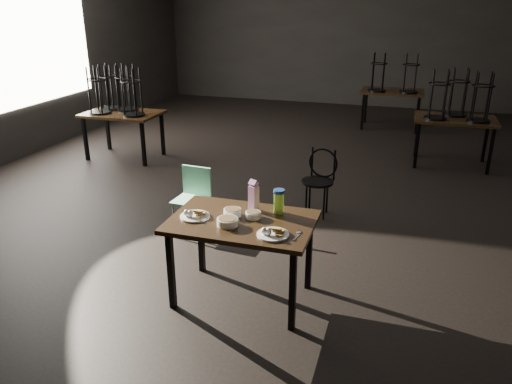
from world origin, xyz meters
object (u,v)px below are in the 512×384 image
(main_table, at_px, (242,228))
(bentwood_chair, at_px, (320,176))
(water_bottle, at_px, (279,201))
(school_chair, at_px, (193,195))
(juice_carton, at_px, (254,196))

(main_table, relative_size, bentwood_chair, 1.50)
(water_bottle, xyz_separation_m, bentwood_chair, (0.04, 1.79, -0.38))
(main_table, relative_size, school_chair, 1.60)
(bentwood_chair, relative_size, school_chair, 1.07)
(juice_carton, distance_m, school_chair, 1.37)
(juice_carton, relative_size, water_bottle, 1.32)
(main_table, xyz_separation_m, bentwood_chair, (0.30, 2.02, -0.20))
(juice_carton, xyz_separation_m, water_bottle, (0.22, 0.01, -0.02))
(main_table, bearing_deg, school_chair, 130.71)
(juice_carton, height_order, bentwood_chair, juice_carton)
(bentwood_chair, height_order, school_chair, bentwood_chair)
(main_table, xyz_separation_m, juice_carton, (0.03, 0.22, 0.21))
(juice_carton, height_order, school_chair, juice_carton)
(main_table, distance_m, water_bottle, 0.39)
(juice_carton, bearing_deg, main_table, -98.47)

